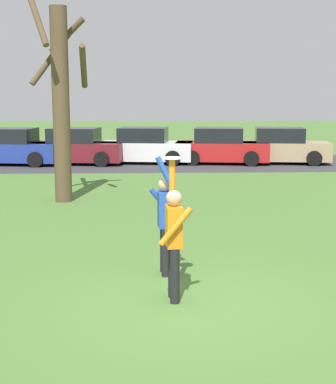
# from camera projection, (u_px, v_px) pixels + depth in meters

# --- Properties ---
(ground_plane) EXTENTS (120.00, 120.00, 0.00)m
(ground_plane) POSITION_uv_depth(u_px,v_px,m) (190.00, 302.00, 8.34)
(ground_plane) COLOR #4C7533
(person_catcher) EXTENTS (0.49, 0.55, 2.08)m
(person_catcher) POSITION_uv_depth(u_px,v_px,m) (174.00, 235.00, 8.27)
(person_catcher) COLOR black
(person_catcher) RESTS_ON ground_plane
(person_defender) EXTENTS (0.49, 0.56, 2.04)m
(person_defender) POSITION_uv_depth(u_px,v_px,m) (165.00, 217.00, 9.50)
(person_defender) COLOR black
(person_defender) RESTS_ON ground_plane
(frisbee_disc) EXTENTS (0.27, 0.27, 0.02)m
(frisbee_disc) POSITION_uv_depth(u_px,v_px,m) (172.00, 158.00, 8.30)
(frisbee_disc) COLOR white
(frisbee_disc) RESTS_ON person_catcher
(parked_car_blue) EXTENTS (4.32, 2.50, 1.59)m
(parked_car_blue) POSITION_uv_depth(u_px,v_px,m) (13.00, 148.00, 24.88)
(parked_car_blue) COLOR #233893
(parked_car_blue) RESTS_ON ground_plane
(parked_car_maroon) EXTENTS (4.32, 2.50, 1.59)m
(parked_car_maroon) POSITION_uv_depth(u_px,v_px,m) (77.00, 148.00, 25.05)
(parked_car_maroon) COLOR maroon
(parked_car_maroon) RESTS_ON ground_plane
(parked_car_white) EXTENTS (4.32, 2.50, 1.59)m
(parked_car_white) POSITION_uv_depth(u_px,v_px,m) (146.00, 147.00, 25.40)
(parked_car_white) COLOR white
(parked_car_white) RESTS_ON ground_plane
(parked_car_red) EXTENTS (4.32, 2.50, 1.59)m
(parked_car_red) POSITION_uv_depth(u_px,v_px,m) (221.00, 147.00, 25.22)
(parked_car_red) COLOR red
(parked_car_red) RESTS_ON ground_plane
(parked_car_tan) EXTENTS (4.32, 2.50, 1.59)m
(parked_car_tan) POSITION_uv_depth(u_px,v_px,m) (282.00, 147.00, 25.32)
(parked_car_tan) COLOR tan
(parked_car_tan) RESTS_ON ground_plane
(parking_strip) EXTENTS (24.04, 6.40, 0.01)m
(parking_strip) POSITION_uv_depth(u_px,v_px,m) (117.00, 163.00, 25.31)
(parking_strip) COLOR #38383D
(parking_strip) RESTS_ON ground_plane
(bare_tree_tall) EXTENTS (1.80, 1.94, 6.16)m
(bare_tree_tall) POSITION_uv_depth(u_px,v_px,m) (60.00, 97.00, 15.82)
(bare_tree_tall) COLOR brown
(bare_tree_tall) RESTS_ON ground_plane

